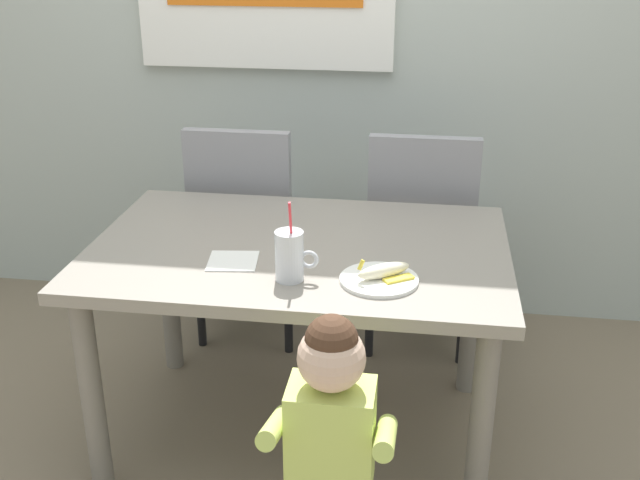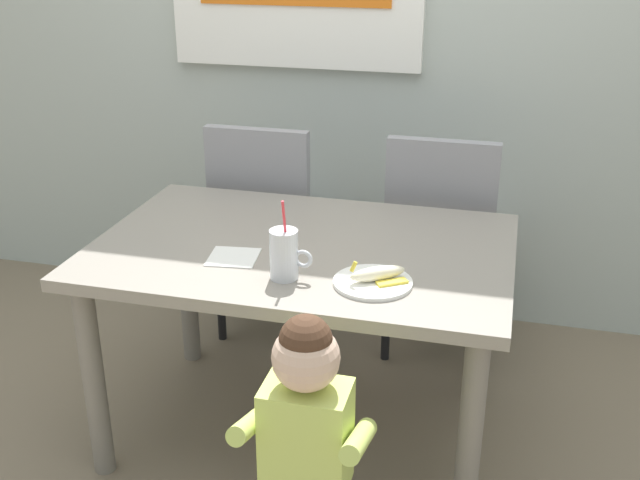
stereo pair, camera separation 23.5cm
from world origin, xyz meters
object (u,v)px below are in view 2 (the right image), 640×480
at_px(dining_chair_right, 441,234).
at_px(dining_table, 303,272).
at_px(milk_cup, 284,257).
at_px(paper_napkin, 233,257).
at_px(peeled_banana, 378,274).
at_px(toddler_standing, 306,426).
at_px(snack_plate, 373,282).
at_px(dining_chair_left, 268,219).

bearing_deg(dining_chair_right, dining_table, 59.92).
bearing_deg(dining_table, milk_cup, -86.01).
bearing_deg(paper_napkin, peeled_banana, -7.97).
bearing_deg(toddler_standing, snack_plate, 78.70).
distance_m(peeled_banana, paper_napkin, 0.47).
bearing_deg(dining_chair_right, dining_chair_left, 1.37).
distance_m(dining_chair_left, paper_napkin, 0.84).
distance_m(dining_table, dining_chair_right, 0.77).
distance_m(dining_chair_right, snack_plate, 0.92).
distance_m(dining_table, dining_chair_left, 0.73).
relative_size(dining_table, dining_chair_right, 1.40).
distance_m(dining_chair_right, milk_cup, 1.02).
xyz_separation_m(milk_cup, peeled_banana, (0.27, 0.03, -0.04)).
bearing_deg(dining_table, dining_chair_left, 117.38).
height_order(dining_table, toddler_standing, toddler_standing).
xyz_separation_m(dining_chair_left, dining_chair_right, (0.72, 0.02, 0.00)).
bearing_deg(snack_plate, toddler_standing, -101.30).
relative_size(dining_table, toddler_standing, 1.60).
relative_size(dining_table, paper_napkin, 8.96).
xyz_separation_m(milk_cup, snack_plate, (0.26, 0.02, -0.06)).
bearing_deg(dining_chair_left, milk_cup, 111.38).
bearing_deg(snack_plate, dining_table, 140.07).
height_order(snack_plate, paper_napkin, snack_plate).
distance_m(dining_chair_left, snack_plate, 1.09).
relative_size(dining_table, peeled_banana, 7.74).
relative_size(milk_cup, peeled_banana, 1.45).
bearing_deg(paper_napkin, dining_table, 41.18).
bearing_deg(peeled_banana, milk_cup, -173.48).
height_order(dining_chair_left, milk_cup, milk_cup).
height_order(dining_table, snack_plate, snack_plate).
relative_size(dining_chair_right, paper_napkin, 6.40).
height_order(peeled_banana, paper_napkin, peeled_banana).
bearing_deg(milk_cup, dining_table, 93.99).
relative_size(dining_chair_left, snack_plate, 4.17).
relative_size(toddler_standing, milk_cup, 3.34).
height_order(dining_table, paper_napkin, paper_napkin).
bearing_deg(milk_cup, toddler_standing, -66.32).
bearing_deg(milk_cup, dining_chair_left, 111.38).
bearing_deg(dining_chair_left, dining_chair_right, -178.63).
xyz_separation_m(peeled_banana, paper_napkin, (-0.47, 0.07, -0.03)).
height_order(dining_chair_right, peeled_banana, dining_chair_right).
bearing_deg(dining_chair_right, snack_plate, 83.08).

